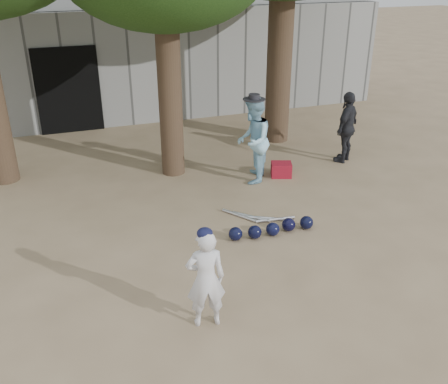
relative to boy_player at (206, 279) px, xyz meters
name	(u,v)px	position (x,y,z in m)	size (l,w,h in m)	color
ground	(208,287)	(0.25, 0.70, -0.67)	(70.00, 70.00, 0.00)	#937C5E
boy_player	(206,279)	(0.00, 0.00, 0.00)	(0.49, 0.32, 1.34)	silver
spectator_blue	(253,141)	(2.28, 3.91, 0.21)	(0.85, 0.66, 1.75)	#94CAE4
spectator_dark	(347,127)	(4.67, 4.23, 0.13)	(0.93, 0.39, 1.59)	black
red_bag	(281,170)	(2.94, 3.91, -0.52)	(0.42, 0.32, 0.30)	maroon
back_building	(101,55)	(0.25, 11.03, 0.83)	(16.00, 5.24, 3.00)	gray
helmet_row	(272,228)	(1.72, 1.75, -0.56)	(1.51, 0.30, 0.23)	black
bat_pile	(257,217)	(1.71, 2.34, -0.64)	(1.12, 0.75, 0.06)	silver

